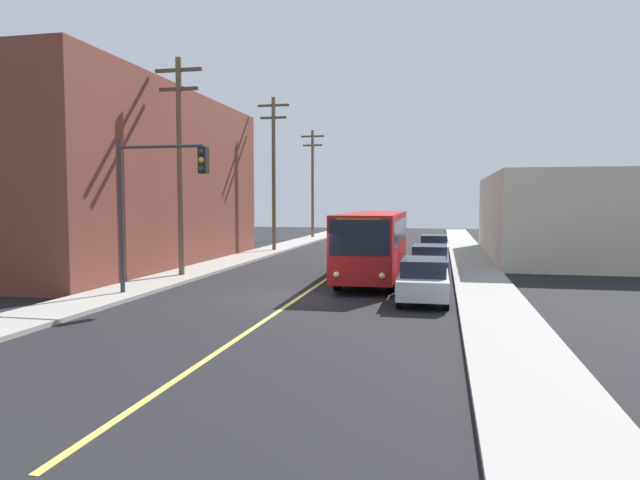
# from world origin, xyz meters

# --- Properties ---
(ground_plane) EXTENTS (120.00, 120.00, 0.00)m
(ground_plane) POSITION_xyz_m (0.00, 0.00, 0.00)
(ground_plane) COLOR black
(sidewalk_left) EXTENTS (2.50, 90.00, 0.15)m
(sidewalk_left) POSITION_xyz_m (-7.25, 10.00, 0.07)
(sidewalk_left) COLOR gray
(sidewalk_left) RESTS_ON ground
(sidewalk_right) EXTENTS (2.50, 90.00, 0.15)m
(sidewalk_right) POSITION_xyz_m (7.25, 10.00, 0.07)
(sidewalk_right) COLOR gray
(sidewalk_right) RESTS_ON ground
(lane_stripe_center) EXTENTS (0.16, 60.00, 0.01)m
(lane_stripe_center) POSITION_xyz_m (0.00, 15.00, 0.01)
(lane_stripe_center) COLOR #D8CC4C
(lane_stripe_center) RESTS_ON ground
(building_left_brick) EXTENTS (10.00, 21.98, 10.03)m
(building_left_brick) POSITION_xyz_m (-13.49, 8.60, 5.02)
(building_left_brick) COLOR brown
(building_left_brick) RESTS_ON ground
(building_right_warehouse) EXTENTS (12.00, 18.67, 5.50)m
(building_right_warehouse) POSITION_xyz_m (14.50, 18.67, 2.75)
(building_right_warehouse) COLOR beige
(building_right_warehouse) RESTS_ON ground
(city_bus) EXTENTS (2.75, 12.19, 3.20)m
(city_bus) POSITION_xyz_m (2.20, 6.16, 1.82)
(city_bus) COLOR maroon
(city_bus) RESTS_ON ground
(parked_car_silver) EXTENTS (1.84, 4.41, 1.62)m
(parked_car_silver) POSITION_xyz_m (4.78, -0.12, 0.84)
(parked_car_silver) COLOR #B7B7BC
(parked_car_silver) RESTS_ON ground
(parked_car_blue) EXTENTS (1.83, 4.40, 1.62)m
(parked_car_blue) POSITION_xyz_m (4.86, 6.72, 0.84)
(parked_car_blue) COLOR navy
(parked_car_blue) RESTS_ON ground
(parked_car_white) EXTENTS (1.84, 4.41, 1.62)m
(parked_car_white) POSITION_xyz_m (4.94, 15.64, 0.84)
(parked_car_white) COLOR silver
(parked_car_white) RESTS_ON ground
(utility_pole_near) EXTENTS (2.40, 0.28, 10.53)m
(utility_pole_near) POSITION_xyz_m (-7.12, 4.32, 5.92)
(utility_pole_near) COLOR brown
(utility_pole_near) RESTS_ON sidewalk_left
(utility_pole_mid) EXTENTS (2.40, 0.28, 11.30)m
(utility_pole_mid) POSITION_xyz_m (-6.88, 19.38, 6.32)
(utility_pole_mid) COLOR brown
(utility_pole_mid) RESTS_ON sidewalk_left
(utility_pole_far) EXTENTS (2.40, 0.28, 10.83)m
(utility_pole_far) POSITION_xyz_m (-7.53, 35.29, 6.08)
(utility_pole_far) COLOR brown
(utility_pole_far) RESTS_ON sidewalk_left
(traffic_signal_left_corner) EXTENTS (3.75, 0.48, 6.00)m
(traffic_signal_left_corner) POSITION_xyz_m (-5.41, -1.28, 4.30)
(traffic_signal_left_corner) COLOR #2D2D33
(traffic_signal_left_corner) RESTS_ON sidewalk_left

